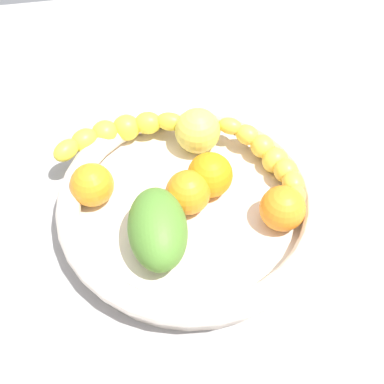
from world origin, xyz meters
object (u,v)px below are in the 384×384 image
at_px(banana_draped_right, 117,132).
at_px(mango_green, 158,229).
at_px(orange_mid_right, 283,208).
at_px(orange_mid_left, 92,185).
at_px(orange_rear, 210,175).
at_px(fruit_bowl, 192,203).
at_px(apple_yellow, 198,131).
at_px(orange_front, 188,194).
at_px(banana_draped_left, 271,159).

xyz_separation_m(banana_draped_right, mango_green, (-0.19, -0.04, 0.01)).
xyz_separation_m(orange_mid_right, mango_green, (-0.01, 0.16, 0.01)).
relative_size(orange_mid_left, mango_green, 0.50).
relative_size(banana_draped_right, orange_rear, 3.20).
bearing_deg(orange_rear, fruit_bowl, 129.02).
bearing_deg(fruit_bowl, apple_yellow, -14.16).
relative_size(orange_front, orange_mid_right, 1.00).
height_order(orange_rear, apple_yellow, apple_yellow).
xyz_separation_m(orange_front, apple_yellow, (0.11, -0.03, 0.00)).
relative_size(orange_rear, mango_green, 0.53).
bearing_deg(orange_front, banana_draped_right, 32.10).
bearing_deg(banana_draped_left, mango_green, 118.91).
relative_size(banana_draped_left, orange_mid_right, 3.00).
bearing_deg(mango_green, orange_front, -42.82).
bearing_deg(mango_green, orange_mid_left, 41.01).
relative_size(banana_draped_right, orange_mid_right, 3.33).
height_order(banana_draped_right, orange_front, orange_front).
bearing_deg(orange_front, orange_mid_left, 73.10).
distance_m(banana_draped_right, orange_front, 0.16).
distance_m(fruit_bowl, mango_green, 0.08).
bearing_deg(banana_draped_right, mango_green, -168.78).
height_order(fruit_bowl, orange_mid_left, orange_mid_left).
distance_m(orange_front, mango_green, 0.07).
xyz_separation_m(orange_front, mango_green, (-0.05, 0.05, 0.01)).
xyz_separation_m(orange_front, orange_mid_left, (0.04, 0.13, -0.00)).
relative_size(fruit_bowl, mango_green, 3.07).
bearing_deg(banana_draped_right, orange_rear, -132.32).
bearing_deg(orange_mid_right, orange_mid_left, 71.24).
distance_m(orange_mid_right, mango_green, 0.17).
xyz_separation_m(banana_draped_left, orange_rear, (-0.02, 0.09, 0.00)).
bearing_deg(apple_yellow, orange_rear, -178.73).
bearing_deg(fruit_bowl, orange_rear, -50.98).
height_order(orange_mid_left, orange_rear, orange_rear).
relative_size(orange_mid_right, mango_green, 0.51).
xyz_separation_m(orange_front, orange_mid_right, (-0.04, -0.12, -0.00)).
distance_m(fruit_bowl, orange_rear, 0.05).
relative_size(orange_rear, apple_yellow, 0.94).
bearing_deg(mango_green, fruit_bowl, -44.29).
bearing_deg(banana_draped_right, banana_draped_left, -113.34).
relative_size(fruit_bowl, banana_draped_right, 1.81).
relative_size(banana_draped_left, mango_green, 1.53).
bearing_deg(orange_mid_left, mango_green, -138.99).
relative_size(fruit_bowl, orange_front, 6.02).
xyz_separation_m(fruit_bowl, mango_green, (-0.05, 0.05, 0.03)).
bearing_deg(orange_mid_left, apple_yellow, -65.35).
distance_m(orange_rear, mango_green, 0.11).
relative_size(fruit_bowl, apple_yellow, 5.43).
relative_size(orange_mid_right, orange_rear, 0.96).
height_order(orange_mid_right, mango_green, mango_green).
bearing_deg(apple_yellow, banana_draped_right, 78.34).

